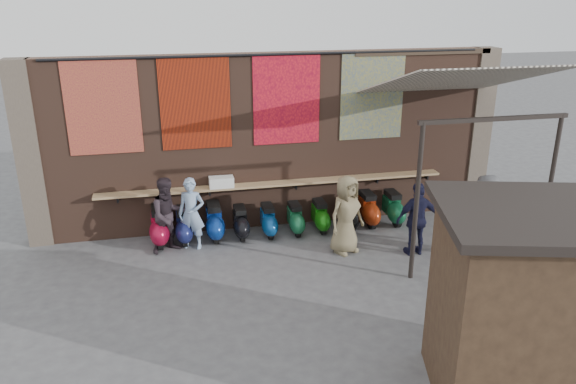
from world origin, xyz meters
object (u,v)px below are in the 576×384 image
object	(u,v)px
scooter_stool_5	(295,219)
scooter_stool_6	(320,216)
scooter_stool_1	(184,226)
scooter_stool_3	(241,223)
market_stall	(536,313)
scooter_stool_7	(347,213)
scooter_stool_2	(214,222)
shopper_grey	(485,217)
shelf_box	(221,182)
scooter_stool_9	(393,208)
shopper_tan	(346,215)
diner_right	(169,215)
shopper_navy	(417,219)
scooter_stool_0	(159,226)
diner_left	(191,214)
scooter_stool_8	(368,209)
scooter_stool_4	(268,221)

from	to	relation	value
scooter_stool_5	scooter_stool_6	distance (m)	0.60
scooter_stool_1	scooter_stool_5	size ratio (longest dim) A/B	1.11
scooter_stool_3	market_stall	size ratio (longest dim) A/B	0.28
scooter_stool_7	scooter_stool_6	bearing A→B (deg)	178.97
scooter_stool_2	shopper_grey	bearing A→B (deg)	-21.37
scooter_stool_2	market_stall	world-z (taller)	market_stall
shelf_box	scooter_stool_7	distance (m)	3.02
shelf_box	scooter_stool_6	xyz separation A→B (m)	(2.22, -0.33, -0.89)
scooter_stool_2	scooter_stool_5	world-z (taller)	scooter_stool_2
scooter_stool_3	scooter_stool_9	xyz separation A→B (m)	(3.67, 0.02, 0.03)
scooter_stool_9	shopper_tan	distance (m)	2.06
scooter_stool_9	market_stall	xyz separation A→B (m)	(-0.59, -6.09, 0.94)
shopper_tan	scooter_stool_6	bearing A→B (deg)	76.60
shelf_box	scooter_stool_9	xyz separation A→B (m)	(4.03, -0.29, -0.86)
scooter_stool_9	market_stall	world-z (taller)	market_stall
shopper_grey	market_stall	distance (m)	4.39
scooter_stool_7	diner_right	size ratio (longest dim) A/B	0.49
shopper_navy	scooter_stool_1	bearing A→B (deg)	-21.67
scooter_stool_0	scooter_stool_6	world-z (taller)	scooter_stool_0
scooter_stool_1	scooter_stool_9	world-z (taller)	same
diner_left	scooter_stool_6	bearing A→B (deg)	24.32
diner_left	shopper_tan	xyz separation A→B (m)	(3.16, -0.91, 0.06)
scooter_stool_3	shopper_grey	bearing A→B (deg)	-23.14
scooter_stool_2	shelf_box	bearing A→B (deg)	49.85
scooter_stool_2	scooter_stool_5	distance (m)	1.84
scooter_stool_1	scooter_stool_7	bearing A→B (deg)	-0.92
shelf_box	scooter_stool_5	bearing A→B (deg)	-11.97
scooter_stool_9	diner_left	size ratio (longest dim) A/B	0.51
scooter_stool_7	scooter_stool_8	size ratio (longest dim) A/B	0.98
scooter_stool_3	scooter_stool_5	xyz separation A→B (m)	(1.26, -0.03, -0.01)
diner_right	shopper_tan	world-z (taller)	shopper_tan
scooter_stool_3	diner_left	distance (m)	1.21
shelf_box	scooter_stool_0	distance (m)	1.66
scooter_stool_6	market_stall	distance (m)	6.25
shopper_grey	shopper_navy	bearing A→B (deg)	-10.88
shelf_box	scooter_stool_4	bearing A→B (deg)	-18.58
scooter_stool_3	scooter_stool_7	xyz separation A→B (m)	(2.51, -0.03, 0.04)
shopper_navy	shopper_grey	bearing A→B (deg)	160.13
scooter_stool_1	diner_left	size ratio (longest dim) A/B	0.51
scooter_stool_2	shopper_tan	size ratio (longest dim) A/B	0.50
scooter_stool_5	shopper_grey	world-z (taller)	shopper_grey
scooter_stool_9	diner_right	world-z (taller)	diner_right
shelf_box	shopper_tan	world-z (taller)	shopper_tan
scooter_stool_1	shopper_tan	size ratio (longest dim) A/B	0.47
scooter_stool_1	market_stall	bearing A→B (deg)	-54.60
shelf_box	scooter_stool_0	world-z (taller)	shelf_box
scooter_stool_2	shopper_navy	size ratio (longest dim) A/B	0.54
scooter_stool_6	scooter_stool_9	distance (m)	1.81
scooter_stool_0	diner_left	world-z (taller)	diner_left
diner_left	market_stall	size ratio (longest dim) A/B	0.59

